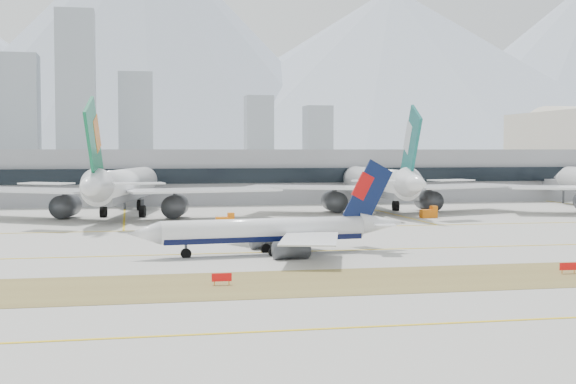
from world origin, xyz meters
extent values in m
plane|color=#A6A39C|center=(0.00, 0.00, 0.00)|extent=(3000.00, 3000.00, 0.00)
cube|color=brown|center=(0.00, -32.00, 0.02)|extent=(360.00, 18.00, 0.06)
cube|color=yellow|center=(0.00, -5.00, 0.03)|extent=(360.00, 0.45, 0.04)
cube|color=yellow|center=(0.00, -55.00, 0.03)|extent=(360.00, 0.45, 0.04)
cube|color=yellow|center=(0.00, 30.00, 0.03)|extent=(360.00, 0.45, 0.04)
cylinder|color=white|center=(-12.20, -7.22, 3.54)|extent=(29.59, 6.40, 3.22)
cube|color=black|center=(-12.20, -7.22, 2.65)|extent=(28.95, 5.85, 1.45)
cone|color=white|center=(-29.05, -9.06, 3.54)|extent=(4.82, 3.69, 3.22)
cone|color=white|center=(5.67, -5.27, 3.94)|extent=(6.85, 3.91, 3.22)
cube|color=white|center=(-9.40, 2.06, 3.05)|extent=(13.90, 17.40, 0.19)
cube|color=white|center=(4.00, -1.24, 4.18)|extent=(4.46, 5.28, 0.13)
cylinder|color=#3F4247|center=(-10.72, -1.08, 1.29)|extent=(5.14, 2.93, 2.41)
cube|color=#3F4247|center=(-10.72, -1.08, 2.25)|extent=(2.06, 0.46, 1.13)
cube|color=white|center=(-7.46, -15.67, 3.05)|extent=(11.30, 17.23, 0.19)
cube|color=white|center=(4.90, -9.55, 4.18)|extent=(3.72, 4.99, 0.13)
cylinder|color=#3F4247|center=(-9.43, -12.90, 1.29)|extent=(5.14, 2.93, 2.41)
cube|color=#3F4247|center=(-9.43, -12.90, 2.25)|extent=(2.06, 0.46, 1.13)
cube|color=#09143D|center=(3.64, -5.49, 8.43)|extent=(7.93, 1.15, 10.07)
cube|color=#B90C0D|center=(2.83, -5.58, 9.51)|extent=(3.61, 0.74, 4.32)
cylinder|color=#3F4247|center=(-23.31, -8.44, 0.96)|extent=(0.39, 0.39, 1.93)
cylinder|color=black|center=(-23.31, -8.44, 0.56)|extent=(1.50, 0.72, 1.45)
cylinder|color=#3F4247|center=(-11.16, -9.21, 0.96)|extent=(0.39, 0.39, 1.93)
cylinder|color=black|center=(-11.16, -9.21, 0.56)|extent=(1.50, 0.72, 1.45)
cylinder|color=#3F4247|center=(-11.61, -5.05, 0.96)|extent=(0.39, 0.39, 1.93)
cylinder|color=black|center=(-11.61, -5.05, 0.56)|extent=(1.50, 0.72, 1.45)
cylinder|color=white|center=(-31.88, 62.57, 7.28)|extent=(16.36, 50.39, 6.62)
cube|color=slate|center=(-31.88, 62.57, 5.46)|extent=(15.19, 49.21, 2.98)
cone|color=white|center=(-26.20, 90.86, 7.28)|extent=(8.00, 8.80, 6.62)
cone|color=white|center=(-37.91, 32.57, 8.11)|extent=(8.68, 12.21, 6.62)
cube|color=white|center=(-15.80, 51.84, 6.29)|extent=(33.93, 20.19, 0.40)
cube|color=white|center=(-29.06, 32.92, 8.61)|extent=(9.77, 5.91, 0.26)
cylinder|color=#3F4247|center=(-20.99, 56.26, 2.65)|extent=(6.51, 9.16, 4.97)
cube|color=#3F4247|center=(-20.99, 56.26, 4.64)|extent=(1.17, 3.51, 2.32)
cube|color=white|center=(-50.86, 58.88, 6.29)|extent=(34.56, 29.65, 0.40)
cube|color=white|center=(-45.94, 36.31, 8.61)|extent=(10.47, 8.79, 0.26)
cylinder|color=#3F4247|center=(-44.37, 60.95, 2.65)|extent=(6.51, 9.16, 4.97)
cube|color=#3F4247|center=(-44.37, 60.95, 4.64)|extent=(1.17, 3.51, 2.32)
cube|color=#0D603B|center=(-37.23, 35.98, 15.98)|extent=(3.31, 13.69, 17.76)
cube|color=#D05E0C|center=(-36.95, 37.34, 17.91)|extent=(1.94, 6.26, 7.60)
cylinder|color=#3F4247|center=(-28.13, 81.22, 1.99)|extent=(0.79, 0.79, 3.97)
cylinder|color=black|center=(-28.13, 81.22, 1.16)|extent=(1.72, 3.15, 2.98)
cylinder|color=#3F4247|center=(-36.38, 62.05, 1.99)|extent=(0.79, 0.79, 3.97)
cylinder|color=black|center=(-36.38, 62.05, 1.16)|extent=(1.72, 3.15, 2.98)
cylinder|color=#3F4247|center=(-27.94, 60.35, 1.99)|extent=(0.79, 0.79, 3.97)
cylinder|color=black|center=(-27.94, 60.35, 1.16)|extent=(1.72, 3.15, 2.98)
cylinder|color=white|center=(28.99, 69.07, 7.13)|extent=(8.61, 49.27, 6.49)
cube|color=slate|center=(28.99, 69.07, 5.35)|extent=(7.59, 48.25, 2.92)
cone|color=white|center=(30.22, 97.31, 7.13)|extent=(6.81, 7.77, 6.49)
cone|color=white|center=(27.69, 39.14, 7.95)|extent=(6.95, 11.17, 6.49)
cube|color=white|center=(46.18, 61.12, 6.16)|extent=(34.11, 23.85, 0.39)
cube|color=white|center=(36.20, 40.81, 8.43)|extent=(10.02, 7.02, 0.26)
cylinder|color=#3F4247|center=(40.48, 64.61, 2.59)|extent=(5.21, 8.38, 4.86)
cube|color=#3F4247|center=(40.48, 64.61, 4.54)|extent=(0.63, 3.42, 2.27)
cube|color=white|center=(11.18, 62.64, 6.16)|extent=(34.25, 25.89, 0.39)
cube|color=white|center=(19.36, 41.55, 8.43)|extent=(10.17, 7.64, 0.26)
cylinder|color=#3F4247|center=(17.16, 65.63, 2.59)|extent=(5.21, 8.38, 4.86)
cube|color=#3F4247|center=(17.16, 65.63, 4.54)|extent=(0.63, 3.42, 2.27)
cube|color=#145B57|center=(27.84, 42.54, 15.65)|extent=(1.17, 13.57, 17.39)
cube|color=#B6BCC1|center=(27.90, 43.90, 17.54)|extent=(0.98, 6.14, 7.44)
cylinder|color=#3F4247|center=(29.80, 87.69, 1.95)|extent=(0.78, 0.78, 3.89)
cylinder|color=black|center=(29.80, 87.69, 1.14)|extent=(1.26, 2.97, 2.92)
cylinder|color=#3F4247|center=(24.72, 67.90, 1.95)|extent=(0.78, 0.78, 3.89)
cylinder|color=black|center=(24.72, 67.90, 1.14)|extent=(1.26, 2.97, 2.92)
cylinder|color=#3F4247|center=(33.15, 67.53, 1.95)|extent=(0.78, 0.78, 3.89)
cylinder|color=black|center=(33.15, 67.53, 1.14)|extent=(1.26, 2.97, 2.92)
cone|color=white|center=(87.58, 85.18, 7.10)|extent=(6.64, 7.62, 6.46)
cube|color=gray|center=(0.00, 115.00, 7.50)|extent=(280.00, 42.00, 15.00)
cube|color=black|center=(0.00, 93.50, 7.95)|extent=(280.00, 1.20, 4.00)
cube|color=beige|center=(110.00, 135.00, 14.10)|extent=(2.00, 57.00, 27.90)
cube|color=red|center=(-21.11, -32.00, 0.90)|extent=(2.20, 0.15, 0.90)
cylinder|color=orange|center=(-21.91, -32.00, 0.25)|extent=(0.10, 0.10, 0.50)
cylinder|color=orange|center=(-20.31, -32.00, 0.25)|extent=(0.10, 0.10, 0.50)
cube|color=red|center=(20.52, -32.00, 0.90)|extent=(2.20, 0.15, 0.90)
cylinder|color=orange|center=(19.72, -32.00, 0.25)|extent=(0.10, 0.10, 0.50)
cylinder|color=orange|center=(21.32, -32.00, 0.25)|extent=(0.10, 0.10, 0.50)
cube|color=orange|center=(33.42, 46.46, 0.90)|extent=(3.50, 2.00, 1.80)
cube|color=orange|center=(34.62, 46.46, 2.10)|extent=(1.20, 1.80, 1.00)
cylinder|color=black|center=(32.22, 45.66, 0.35)|extent=(0.70, 0.30, 0.70)
cylinder|color=black|center=(32.22, 47.26, 0.35)|extent=(0.70, 0.30, 0.70)
cylinder|color=black|center=(34.62, 45.66, 0.35)|extent=(0.70, 0.30, 0.70)
cylinder|color=black|center=(34.62, 47.26, 0.35)|extent=(0.70, 0.30, 0.70)
cube|color=orange|center=(-12.60, 35.97, 0.90)|extent=(3.50, 2.00, 1.80)
cube|color=orange|center=(-11.40, 35.97, 2.10)|extent=(1.20, 1.80, 1.00)
cylinder|color=black|center=(-13.80, 35.17, 0.35)|extent=(0.70, 0.30, 0.70)
cylinder|color=black|center=(-13.80, 36.77, 0.35)|extent=(0.70, 0.30, 0.70)
cylinder|color=black|center=(-11.40, 35.17, 0.35)|extent=(0.70, 0.30, 0.70)
cylinder|color=black|center=(-11.40, 36.77, 0.35)|extent=(0.70, 0.30, 0.70)
cube|color=gray|center=(-105.00, 455.00, 40.00)|extent=(30.00, 27.00, 80.00)
cube|color=gray|center=(-65.00, 450.00, 55.00)|extent=(26.00, 23.40, 110.00)
cube|color=gray|center=(-25.00, 465.00, 35.00)|extent=(24.00, 21.60, 70.00)
cube|color=gray|center=(65.00, 470.00, 27.50)|extent=(20.00, 18.00, 55.00)
cube|color=gray|center=(110.00, 470.00, 24.00)|extent=(20.00, 18.00, 48.00)
cone|color=#9EA8B7|center=(0.00, 1400.00, 211.50)|extent=(900.00, 900.00, 470.00)
cone|color=#9EA8B7|center=(480.00, 1390.00, 157.50)|extent=(1120.00, 1120.00, 350.00)
camera|label=1|loc=(-31.12, -118.72, 14.81)|focal=50.00mm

